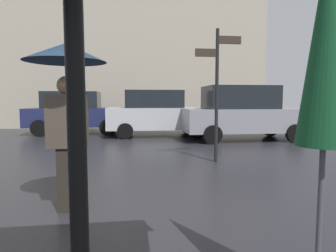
{
  "coord_description": "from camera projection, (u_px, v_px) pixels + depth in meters",
  "views": [
    {
      "loc": [
        0.68,
        -2.18,
        1.47
      ],
      "look_at": [
        1.49,
        4.09,
        0.9
      ],
      "focal_mm": 30.9,
      "sensor_mm": 36.0,
      "label": 1
    }
  ],
  "objects": [
    {
      "name": "parked_car_left",
      "position": [
        243.0,
        113.0,
        10.65
      ],
      "size": [
        4.51,
        1.98,
        1.98
      ],
      "rotation": [
        0.0,
        0.0,
        3.4
      ],
      "color": "gray",
      "rests_on": "ground"
    },
    {
      "name": "parked_car_right",
      "position": [
        157.0,
        113.0,
        11.83
      ],
      "size": [
        4.17,
        1.83,
        1.86
      ],
      "rotation": [
        0.0,
        0.0,
        2.86
      ],
      "color": "silver",
      "rests_on": "ground"
    },
    {
      "name": "parked_car_distant",
      "position": [
        76.0,
        112.0,
        12.65
      ],
      "size": [
        4.17,
        1.99,
        1.83
      ],
      "rotation": [
        0.0,
        0.0,
        3.04
      ],
      "color": "#1E234C",
      "rests_on": "ground"
    },
    {
      "name": "street_signpost",
      "position": [
        217.0,
        83.0,
        6.72
      ],
      "size": [
        1.08,
        0.08,
        3.1
      ],
      "color": "black",
      "rests_on": "ground"
    },
    {
      "name": "pedestrian_with_umbrella",
      "position": [
        66.0,
        82.0,
        3.7
      ],
      "size": [
        1.03,
        1.03,
        2.19
      ],
      "rotation": [
        0.0,
        0.0,
        5.68
      ],
      "color": "#2A241E",
      "rests_on": "ground"
    },
    {
      "name": "folded_patio_umbrella_far",
      "position": [
        328.0,
        49.0,
        1.78
      ],
      "size": [
        0.46,
        0.46,
        2.63
      ],
      "color": "black",
      "rests_on": "ground"
    },
    {
      "name": "building_block",
      "position": [
        118.0,
        13.0,
        16.31
      ],
      "size": [
        16.55,
        2.7,
        12.75
      ],
      "primitive_type": "cube",
      "color": "#B2A893",
      "rests_on": "ground"
    }
  ]
}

